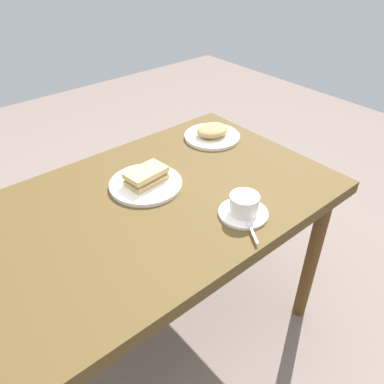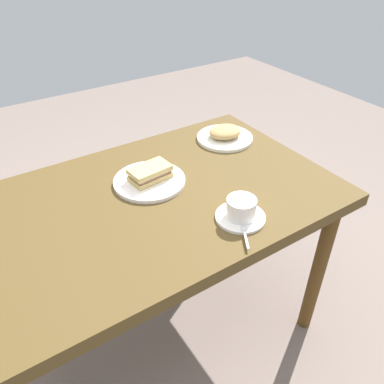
{
  "view_description": "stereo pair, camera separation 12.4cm",
  "coord_description": "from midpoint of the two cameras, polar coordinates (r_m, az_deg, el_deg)",
  "views": [
    {
      "loc": [
        0.55,
        0.85,
        1.49
      ],
      "look_at": [
        -0.11,
        0.08,
        0.77
      ],
      "focal_mm": 35.73,
      "sensor_mm": 36.0,
      "label": 1
    },
    {
      "loc": [
        0.45,
        0.93,
        1.49
      ],
      "look_at": [
        -0.11,
        0.08,
        0.77
      ],
      "focal_mm": 35.73,
      "sensor_mm": 36.0,
      "label": 2
    }
  ],
  "objects": [
    {
      "name": "coffee_cup",
      "position": [
        1.18,
        10.4,
        -2.35
      ],
      "size": [
        0.11,
        0.09,
        0.06
      ],
      "color": "white",
      "rests_on": "coffee_saucer"
    },
    {
      "name": "sandwich_front",
      "position": [
        1.32,
        -3.62,
        2.75
      ],
      "size": [
        0.15,
        0.1,
        0.05
      ],
      "color": "tan",
      "rests_on": "sandwich_plate"
    },
    {
      "name": "dining_table",
      "position": [
        1.32,
        -3.19,
        -3.77
      ],
      "size": [
        1.25,
        0.77,
        0.74
      ],
      "color": "#513D1D",
      "rests_on": "ground_plane"
    },
    {
      "name": "ground_plane",
      "position": [
        1.81,
        -2.48,
        -19.99
      ],
      "size": [
        6.0,
        6.0,
        0.0
      ],
      "primitive_type": "plane",
      "color": "slate"
    },
    {
      "name": "side_food_pile",
      "position": [
        1.61,
        7.2,
        8.86
      ],
      "size": [
        0.14,
        0.12,
        0.04
      ],
      "primitive_type": "ellipsoid",
      "color": "tan",
      "rests_on": "side_plate"
    },
    {
      "name": "sandwich_plate",
      "position": [
        1.34,
        -3.74,
        1.56
      ],
      "size": [
        0.25,
        0.25,
        0.01
      ],
      "primitive_type": "cylinder",
      "color": "white",
      "rests_on": "dining_table"
    },
    {
      "name": "coffee_saucer",
      "position": [
        1.2,
        10.19,
        -3.82
      ],
      "size": [
        0.16,
        0.16,
        0.01
      ],
      "primitive_type": "cylinder",
      "color": "white",
      "rests_on": "dining_table"
    },
    {
      "name": "spoon",
      "position": [
        1.13,
        11.0,
        -6.13
      ],
      "size": [
        0.06,
        0.09,
        0.01
      ],
      "color": "silver",
      "rests_on": "coffee_saucer"
    },
    {
      "name": "side_plate",
      "position": [
        1.63,
        7.12,
        7.95
      ],
      "size": [
        0.23,
        0.23,
        0.01
      ],
      "primitive_type": "cylinder",
      "color": "white",
      "rests_on": "dining_table"
    }
  ]
}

